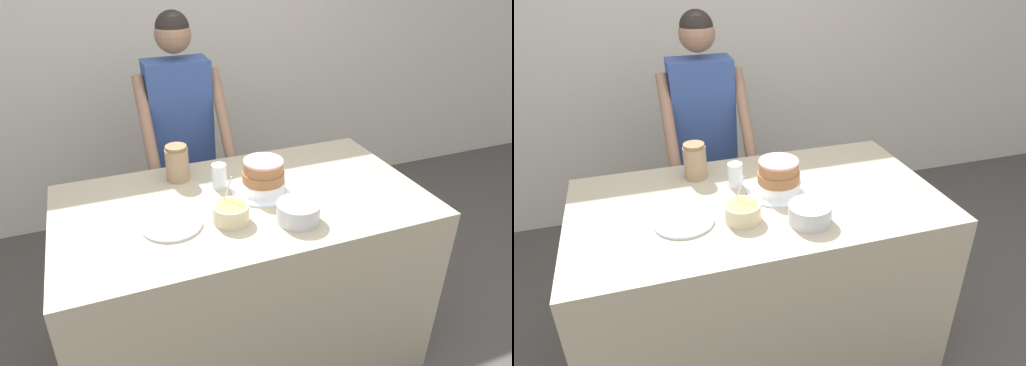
% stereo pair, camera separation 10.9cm
% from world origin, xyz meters
% --- Properties ---
extents(wall_back, '(10.00, 0.05, 2.60)m').
position_xyz_m(wall_back, '(0.00, 2.05, 1.30)').
color(wall_back, beige).
rests_on(wall_back, ground_plane).
extents(counter, '(1.62, 0.88, 0.92)m').
position_xyz_m(counter, '(0.00, 0.44, 0.46)').
color(counter, tan).
rests_on(counter, ground_plane).
extents(person_baker, '(0.48, 0.44, 1.61)m').
position_xyz_m(person_baker, '(-0.09, 1.24, 0.99)').
color(person_baker, '#2D2D38').
rests_on(person_baker, ground_plane).
extents(cake, '(0.29, 0.29, 0.16)m').
position_xyz_m(cake, '(0.11, 0.47, 0.98)').
color(cake, silver).
rests_on(cake, counter).
extents(frosting_bowl_yellow, '(0.15, 0.15, 0.17)m').
position_xyz_m(frosting_bowl_yellow, '(-0.11, 0.29, 0.96)').
color(frosting_bowl_yellow, beige).
rests_on(frosting_bowl_yellow, counter).
extents(frosting_bowl_white, '(0.18, 0.18, 0.08)m').
position_xyz_m(frosting_bowl_white, '(0.15, 0.20, 0.96)').
color(frosting_bowl_white, silver).
rests_on(frosting_bowl_white, counter).
extents(drinking_glass, '(0.07, 0.07, 0.11)m').
position_xyz_m(drinking_glass, '(-0.07, 0.59, 0.97)').
color(drinking_glass, silver).
rests_on(drinking_glass, counter).
extents(ceramic_plate, '(0.25, 0.25, 0.01)m').
position_xyz_m(ceramic_plate, '(-0.34, 0.35, 0.92)').
color(ceramic_plate, silver).
rests_on(ceramic_plate, counter).
extents(stoneware_jar, '(0.11, 0.11, 0.17)m').
position_xyz_m(stoneware_jar, '(-0.23, 0.73, 1.00)').
color(stoneware_jar, '#9E7F5B').
rests_on(stoneware_jar, counter).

